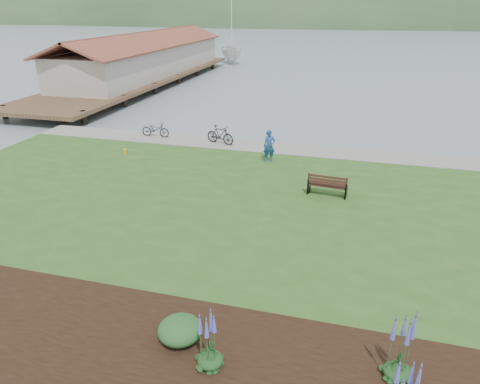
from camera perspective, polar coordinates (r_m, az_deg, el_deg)
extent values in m
plane|color=slate|center=(18.96, 5.53, -1.92)|extent=(600.00, 600.00, 0.00)
cube|color=#29531D|center=(17.11, 4.39, -4.14)|extent=(34.00, 20.00, 0.40)
cube|color=gray|center=(25.16, 8.31, 5.58)|extent=(34.00, 2.20, 0.03)
cube|color=#4C3826|center=(49.05, -13.06, 14.68)|extent=(8.00, 36.00, 0.30)
cube|color=#B2ADA3|center=(50.59, -12.17, 16.92)|extent=(6.40, 28.00, 3.00)
cube|color=black|center=(19.25, 11.63, 0.95)|extent=(1.73, 0.74, 0.05)
cube|color=black|center=(18.84, 11.55, 1.48)|extent=(1.69, 0.32, 0.52)
cube|color=black|center=(19.46, 9.20, 0.63)|extent=(0.12, 0.58, 0.46)
cube|color=black|center=(19.26, 13.96, -0.06)|extent=(0.12, 0.58, 0.46)
imported|color=navy|center=(22.78, 3.93, 6.48)|extent=(0.88, 0.75, 2.04)
imported|color=black|center=(27.88, -11.22, 8.19)|extent=(0.65, 1.84, 0.96)
imported|color=black|center=(25.91, -2.67, 7.61)|extent=(1.06, 1.95, 1.13)
imported|color=silver|center=(66.17, -1.10, 16.78)|extent=(15.04, 15.11, 28.87)
cube|color=gold|center=(25.04, -15.04, 5.22)|extent=(0.24, 0.30, 0.29)
ellipsoid|color=#163D19|center=(11.07, 20.19, -21.55)|extent=(0.62, 0.62, 0.31)
cone|color=#484CA9|center=(10.39, 21.02, -17.53)|extent=(0.36, 0.36, 1.74)
ellipsoid|color=#163D19|center=(10.74, -3.96, -21.44)|extent=(0.62, 0.62, 0.31)
cone|color=#484CA9|center=(10.12, -4.11, -17.83)|extent=(0.36, 0.36, 1.50)
ellipsoid|color=#1E4C21|center=(11.35, -7.99, -17.74)|extent=(1.14, 1.14, 0.57)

